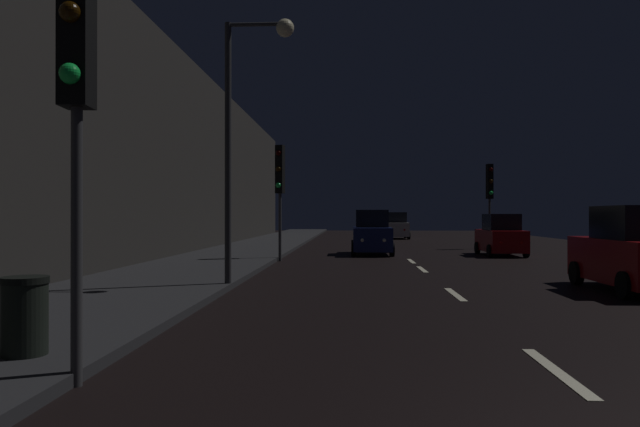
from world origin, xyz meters
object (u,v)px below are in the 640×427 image
(traffic_light_near_left, at_px, (76,53))
(car_approaching_headlights, at_px, (372,234))
(car_distant_taillights, at_px, (396,227))
(traffic_light_far_left, at_px, (280,178))
(streetlamp_overhead, at_px, (248,108))
(trash_bin_curbside, at_px, (25,315))
(car_parked_right_far, at_px, (501,236))
(car_parked_right_near, at_px, (635,252))
(traffic_light_far_right, at_px, (490,188))

(traffic_light_near_left, relative_size, car_approaching_headlights, 1.19)
(traffic_light_near_left, xyz_separation_m, car_distant_taillights, (6.40, 39.79, -2.59))
(traffic_light_far_left, relative_size, streetlamp_overhead, 0.70)
(trash_bin_curbside, distance_m, car_parked_right_far, 22.76)
(traffic_light_far_left, height_order, car_distant_taillights, traffic_light_far_left)
(trash_bin_curbside, relative_size, car_parked_right_far, 0.25)
(traffic_light_near_left, xyz_separation_m, car_approaching_headlights, (3.86, 21.34, -2.58))
(traffic_light_far_left, height_order, car_parked_right_near, traffic_light_far_left)
(traffic_light_near_left, bearing_deg, trash_bin_curbside, -131.22)
(car_approaching_headlights, bearing_deg, traffic_light_far_left, -41.12)
(traffic_light_far_left, bearing_deg, traffic_light_near_left, 12.91)
(traffic_light_far_left, height_order, car_approaching_headlights, traffic_light_far_left)
(traffic_light_far_left, height_order, trash_bin_curbside, traffic_light_far_left)
(traffic_light_near_left, relative_size, car_distant_taillights, 1.19)
(traffic_light_far_left, relative_size, car_parked_right_far, 1.23)
(traffic_light_far_right, distance_m, traffic_light_far_left, 13.97)
(traffic_light_near_left, xyz_separation_m, trash_bin_curbside, (-0.97, 0.73, -2.90))
(car_parked_right_far, bearing_deg, car_approaching_headlights, 85.36)
(traffic_light_far_left, distance_m, car_parked_right_near, 13.14)
(trash_bin_curbside, height_order, car_approaching_headlights, car_approaching_headlights)
(car_approaching_headlights, distance_m, car_parked_right_near, 14.25)
(traffic_light_far_right, height_order, traffic_light_far_left, traffic_light_far_right)
(traffic_light_far_right, relative_size, streetlamp_overhead, 0.70)
(traffic_light_far_left, bearing_deg, car_parked_right_far, 125.13)
(streetlamp_overhead, bearing_deg, traffic_light_near_left, -92.69)
(traffic_light_far_right, bearing_deg, car_approaching_headlights, -62.66)
(traffic_light_far_right, bearing_deg, trash_bin_curbside, -34.18)
(traffic_light_far_left, bearing_deg, trash_bin_curbside, 9.49)
(car_parked_right_near, height_order, car_parked_right_far, car_parked_right_near)
(trash_bin_curbside, bearing_deg, traffic_light_near_left, -37.00)
(traffic_light_near_left, distance_m, car_parked_right_near, 12.99)
(traffic_light_far_right, bearing_deg, traffic_light_far_left, -58.04)
(car_distant_taillights, bearing_deg, car_approaching_headlights, 172.16)
(car_approaching_headlights, distance_m, car_distant_taillights, 18.63)
(car_approaching_headlights, relative_size, car_parked_right_near, 1.01)
(streetlamp_overhead, distance_m, car_approaching_headlights, 14.06)
(traffic_light_far_right, relative_size, traffic_light_far_left, 1.01)
(car_approaching_headlights, relative_size, car_parked_right_far, 1.10)
(car_approaching_headlights, xyz_separation_m, car_parked_right_near, (5.79, -13.02, -0.01))
(car_distant_taillights, bearing_deg, trash_bin_curbside, 169.32)
(traffic_light_near_left, xyz_separation_m, car_parked_right_near, (9.64, 8.31, -2.59))
(car_parked_right_far, xyz_separation_m, car_distant_taillights, (-3.25, 18.93, 0.08))
(traffic_light_far_left, distance_m, trash_bin_curbside, 16.55)
(trash_bin_curbside, relative_size, car_approaching_headlights, 0.23)
(trash_bin_curbside, bearing_deg, traffic_light_far_left, 86.27)
(car_parked_right_near, bearing_deg, streetlamp_overhead, 90.93)
(trash_bin_curbside, bearing_deg, car_distant_taillights, 79.32)
(streetlamp_overhead, xyz_separation_m, car_parked_right_far, (9.26, 12.70, -3.57))
(car_parked_right_far, bearing_deg, traffic_light_far_right, -8.26)
(car_parked_right_far, bearing_deg, traffic_light_near_left, 155.19)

